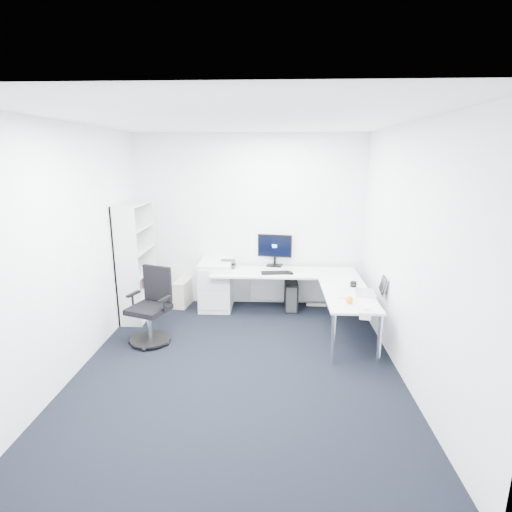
{
  "coord_description": "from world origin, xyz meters",
  "views": [
    {
      "loc": [
        0.38,
        -4.13,
        2.35
      ],
      "look_at": [
        0.15,
        1.05,
        1.05
      ],
      "focal_mm": 28.0,
      "sensor_mm": 36.0,
      "label": 1
    }
  ],
  "objects_px": {
    "l_desk": "(284,299)",
    "monitor": "(275,250)",
    "laptop": "(366,284)",
    "bookshelf": "(137,261)",
    "task_chair": "(148,307)"
  },
  "relations": [
    {
      "from": "l_desk",
      "to": "monitor",
      "type": "height_order",
      "value": "monitor"
    },
    {
      "from": "bookshelf",
      "to": "task_chair",
      "type": "distance_m",
      "value": 1.05
    },
    {
      "from": "l_desk",
      "to": "laptop",
      "type": "bearing_deg",
      "value": -32.42
    },
    {
      "from": "laptop",
      "to": "bookshelf",
      "type": "bearing_deg",
      "value": 174.59
    },
    {
      "from": "bookshelf",
      "to": "monitor",
      "type": "height_order",
      "value": "bookshelf"
    },
    {
      "from": "monitor",
      "to": "bookshelf",
      "type": "bearing_deg",
      "value": -153.31
    },
    {
      "from": "bookshelf",
      "to": "laptop",
      "type": "distance_m",
      "value": 3.26
    },
    {
      "from": "bookshelf",
      "to": "task_chair",
      "type": "height_order",
      "value": "bookshelf"
    },
    {
      "from": "laptop",
      "to": "monitor",
      "type": "bearing_deg",
      "value": 139.05
    },
    {
      "from": "task_chair",
      "to": "laptop",
      "type": "relative_size",
      "value": 2.71
    },
    {
      "from": "l_desk",
      "to": "monitor",
      "type": "distance_m",
      "value": 0.88
    },
    {
      "from": "monitor",
      "to": "laptop",
      "type": "height_order",
      "value": "monitor"
    },
    {
      "from": "l_desk",
      "to": "task_chair",
      "type": "distance_m",
      "value": 1.95
    },
    {
      "from": "l_desk",
      "to": "laptop",
      "type": "relative_size",
      "value": 6.11
    },
    {
      "from": "task_chair",
      "to": "laptop",
      "type": "height_order",
      "value": "task_chair"
    }
  ]
}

